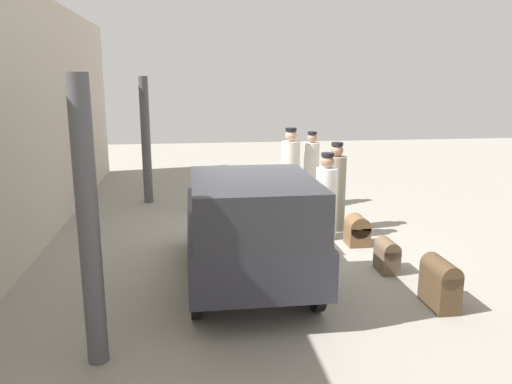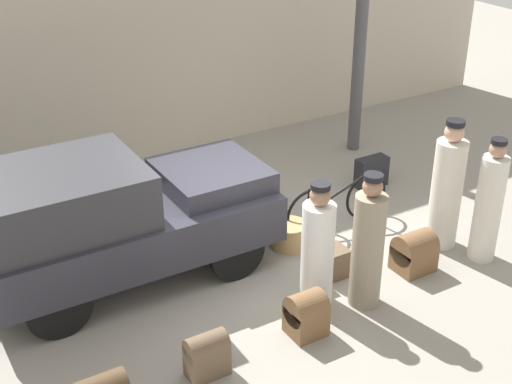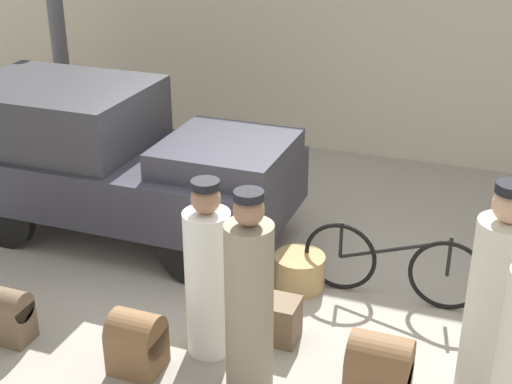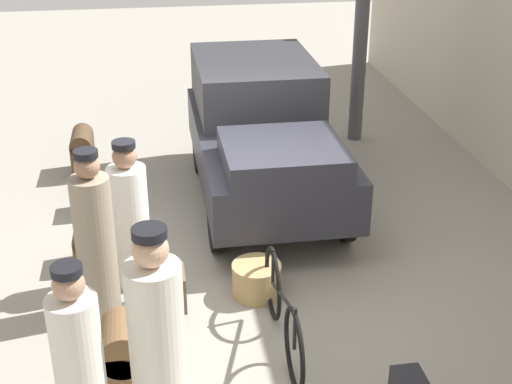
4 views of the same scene
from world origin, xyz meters
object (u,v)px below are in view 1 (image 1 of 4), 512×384
(trunk_large_brown, at_px, (440,282))
(bicycle, at_px, (246,204))
(porter_standing_middle, at_px, (326,200))
(trunk_wicker_pale, at_px, (301,221))
(trunk_umber_medium, at_px, (206,197))
(suitcase_small_leather, at_px, (311,205))
(wicker_basket, at_px, (256,225))
(trunk_barrel_dark, at_px, (357,230))
(conductor_in_dark_uniform, at_px, (290,172))
(porter_carrying_trunk, at_px, (311,172))
(porter_with_bicycle, at_px, (336,190))
(truck, at_px, (247,222))
(suitcase_tan_flat, at_px, (387,255))

(trunk_large_brown, bearing_deg, bicycle, 25.31)
(porter_standing_middle, bearing_deg, trunk_wicker_pale, 35.20)
(trunk_wicker_pale, bearing_deg, trunk_umber_medium, 40.47)
(trunk_umber_medium, distance_m, suitcase_small_leather, 2.51)
(wicker_basket, xyz_separation_m, trunk_barrel_dark, (-0.90, -1.73, 0.10))
(bicycle, xyz_separation_m, conductor_in_dark_uniform, (0.96, -1.15, 0.48))
(porter_carrying_trunk, height_order, trunk_wicker_pale, porter_carrying_trunk)
(trunk_umber_medium, relative_size, trunk_large_brown, 0.82)
(porter_with_bicycle, relative_size, trunk_barrel_dark, 3.19)
(porter_carrying_trunk, distance_m, trunk_wicker_pale, 2.22)
(truck, relative_size, suitcase_small_leather, 6.74)
(trunk_wicker_pale, bearing_deg, porter_standing_middle, -144.80)
(porter_carrying_trunk, bearing_deg, suitcase_small_leather, 166.35)
(porter_carrying_trunk, xyz_separation_m, porter_standing_middle, (-2.53, 0.33, -0.07))
(trunk_barrel_dark, height_order, trunk_wicker_pale, trunk_barrel_dark)
(porter_with_bicycle, bearing_deg, trunk_umber_medium, 49.50)
(suitcase_tan_flat, bearing_deg, bicycle, 31.01)
(bicycle, xyz_separation_m, suitcase_small_leather, (0.17, -1.45, -0.11))
(wicker_basket, height_order, suitcase_tan_flat, suitcase_tan_flat)
(truck, xyz_separation_m, suitcase_tan_flat, (0.17, -2.22, -0.67))
(trunk_barrel_dark, distance_m, trunk_wicker_pale, 1.27)
(truck, bearing_deg, conductor_in_dark_uniform, -19.39)
(porter_with_bicycle, bearing_deg, porter_carrying_trunk, -0.13)
(trunk_large_brown, height_order, trunk_wicker_pale, trunk_large_brown)
(porter_standing_middle, height_order, suitcase_tan_flat, porter_standing_middle)
(trunk_large_brown, xyz_separation_m, suitcase_small_leather, (4.57, 0.63, -0.08))
(porter_with_bicycle, bearing_deg, wicker_basket, 92.39)
(trunk_umber_medium, distance_m, suitcase_tan_flat, 5.14)
(trunk_wicker_pale, bearing_deg, wicker_basket, 94.65)
(porter_carrying_trunk, bearing_deg, truck, 155.41)
(truck, bearing_deg, trunk_barrel_dark, -55.93)
(trunk_umber_medium, bearing_deg, truck, -174.34)
(bicycle, distance_m, porter_carrying_trunk, 2.11)
(suitcase_small_leather, relative_size, trunk_barrel_dark, 1.01)
(trunk_large_brown, bearing_deg, porter_with_bicycle, 6.19)
(bicycle, bearing_deg, truck, 174.02)
(suitcase_tan_flat, distance_m, trunk_barrel_dark, 1.31)
(truck, distance_m, suitcase_tan_flat, 2.32)
(bicycle, distance_m, conductor_in_dark_uniform, 1.57)
(bicycle, height_order, trunk_large_brown, bicycle)
(porter_carrying_trunk, distance_m, conductor_in_dark_uniform, 0.60)
(truck, height_order, porter_carrying_trunk, porter_carrying_trunk)
(trunk_barrel_dark, bearing_deg, trunk_wicker_pale, 40.22)
(trunk_barrel_dark, bearing_deg, truck, 124.07)
(porter_standing_middle, bearing_deg, truck, 138.55)
(trunk_umber_medium, bearing_deg, porter_carrying_trunk, -92.27)
(suitcase_tan_flat, height_order, trunk_barrel_dark, trunk_barrel_dark)
(truck, distance_m, porter_carrying_trunk, 4.91)
(suitcase_tan_flat, bearing_deg, suitcase_small_leather, 7.25)
(trunk_wicker_pale, bearing_deg, suitcase_small_leather, -23.58)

